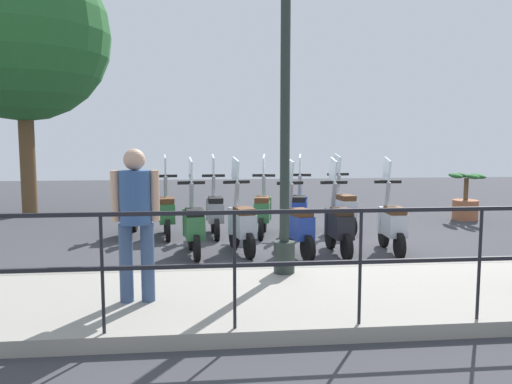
{
  "coord_description": "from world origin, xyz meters",
  "views": [
    {
      "loc": [
        -8.51,
        1.4,
        1.84
      ],
      "look_at": [
        0.2,
        0.5,
        0.9
      ],
      "focal_mm": 35.0,
      "sensor_mm": 36.0,
      "label": 1
    }
  ],
  "objects_px": {
    "scooter_near_1": "(339,225)",
    "scooter_far_0": "(343,208)",
    "scooter_near_3": "(242,224)",
    "scooter_far_2": "(263,211)",
    "potted_palm": "(466,200)",
    "tree_large": "(22,34)",
    "scooter_far_4": "(167,212)",
    "scooter_far_5": "(131,210)",
    "scooter_far_1": "(299,210)",
    "scooter_far_3": "(215,211)",
    "lamp_post_near": "(285,108)",
    "scooter_near_0": "(392,223)",
    "pedestrian_distant": "(136,213)",
    "scooter_near_2": "(297,225)",
    "scooter_near_4": "(194,225)"
  },
  "relations": [
    {
      "from": "pedestrian_distant",
      "to": "potted_palm",
      "type": "bearing_deg",
      "value": 129.67
    },
    {
      "from": "tree_large",
      "to": "scooter_near_2",
      "type": "bearing_deg",
      "value": -130.97
    },
    {
      "from": "potted_palm",
      "to": "scooter_far_4",
      "type": "xyz_separation_m",
      "value": [
        -1.36,
        6.6,
        0.04
      ]
    },
    {
      "from": "scooter_far_0",
      "to": "tree_large",
      "type": "bearing_deg",
      "value": 58.48
    },
    {
      "from": "scooter_far_0",
      "to": "scooter_far_4",
      "type": "distance_m",
      "value": 3.4
    },
    {
      "from": "scooter_far_5",
      "to": "scooter_far_3",
      "type": "bearing_deg",
      "value": -98.76
    },
    {
      "from": "scooter_far_1",
      "to": "scooter_far_3",
      "type": "bearing_deg",
      "value": 103.23
    },
    {
      "from": "potted_palm",
      "to": "scooter_far_4",
      "type": "distance_m",
      "value": 6.74
    },
    {
      "from": "scooter_near_3",
      "to": "scooter_near_4",
      "type": "xyz_separation_m",
      "value": [
        -0.06,
        0.76,
        0.0
      ]
    },
    {
      "from": "scooter_near_1",
      "to": "scooter_far_0",
      "type": "bearing_deg",
      "value": -20.67
    },
    {
      "from": "scooter_near_4",
      "to": "scooter_far_3",
      "type": "xyz_separation_m",
      "value": [
        1.5,
        -0.37,
        0.0
      ]
    },
    {
      "from": "scooter_near_3",
      "to": "scooter_far_2",
      "type": "relative_size",
      "value": 1.0
    },
    {
      "from": "scooter_near_1",
      "to": "scooter_far_5",
      "type": "height_order",
      "value": "same"
    },
    {
      "from": "lamp_post_near",
      "to": "scooter_far_1",
      "type": "bearing_deg",
      "value": -14.02
    },
    {
      "from": "pedestrian_distant",
      "to": "scooter_far_1",
      "type": "bearing_deg",
      "value": 148.79
    },
    {
      "from": "lamp_post_near",
      "to": "scooter_far_2",
      "type": "distance_m",
      "value": 3.62
    },
    {
      "from": "tree_large",
      "to": "scooter_near_0",
      "type": "xyz_separation_m",
      "value": [
        -4.89,
        -7.25,
        -3.8
      ]
    },
    {
      "from": "tree_large",
      "to": "scooter_far_3",
      "type": "distance_m",
      "value": 6.68
    },
    {
      "from": "tree_large",
      "to": "scooter_far_3",
      "type": "bearing_deg",
      "value": -126.1
    },
    {
      "from": "lamp_post_near",
      "to": "scooter_far_0",
      "type": "bearing_deg",
      "value": -27.01
    },
    {
      "from": "tree_large",
      "to": "scooter_far_5",
      "type": "distance_m",
      "value": 5.62
    },
    {
      "from": "lamp_post_near",
      "to": "scooter_near_1",
      "type": "distance_m",
      "value": 2.56
    },
    {
      "from": "tree_large",
      "to": "scooter_near_3",
      "type": "height_order",
      "value": "tree_large"
    },
    {
      "from": "scooter_near_2",
      "to": "scooter_near_4",
      "type": "relative_size",
      "value": 1.0
    },
    {
      "from": "scooter_near_4",
      "to": "scooter_far_5",
      "type": "relative_size",
      "value": 1.0
    },
    {
      "from": "scooter_far_1",
      "to": "pedestrian_distant",
      "type": "bearing_deg",
      "value": 161.47
    },
    {
      "from": "scooter_far_0",
      "to": "potted_palm",
      "type": "bearing_deg",
      "value": -75.97
    },
    {
      "from": "scooter_far_3",
      "to": "scooter_near_0",
      "type": "bearing_deg",
      "value": -123.82
    },
    {
      "from": "lamp_post_near",
      "to": "scooter_near_0",
      "type": "distance_m",
      "value": 3.07
    },
    {
      "from": "scooter_far_0",
      "to": "scooter_far_1",
      "type": "distance_m",
      "value": 0.89
    },
    {
      "from": "scooter_near_3",
      "to": "scooter_near_4",
      "type": "height_order",
      "value": "same"
    },
    {
      "from": "pedestrian_distant",
      "to": "scooter_near_3",
      "type": "relative_size",
      "value": 1.03
    },
    {
      "from": "scooter_near_1",
      "to": "potted_palm",
      "type": "bearing_deg",
      "value": -54.02
    },
    {
      "from": "tree_large",
      "to": "scooter_far_4",
      "type": "relative_size",
      "value": 4.12
    },
    {
      "from": "scooter_near_3",
      "to": "scooter_far_0",
      "type": "height_order",
      "value": "same"
    },
    {
      "from": "scooter_near_1",
      "to": "scooter_near_4",
      "type": "bearing_deg",
      "value": 82.53
    },
    {
      "from": "scooter_far_4",
      "to": "scooter_far_1",
      "type": "bearing_deg",
      "value": -96.02
    },
    {
      "from": "scooter_far_1",
      "to": "scooter_far_4",
      "type": "bearing_deg",
      "value": 102.87
    },
    {
      "from": "scooter_near_4",
      "to": "scooter_far_1",
      "type": "height_order",
      "value": "same"
    },
    {
      "from": "pedestrian_distant",
      "to": "scooter_near_3",
      "type": "distance_m",
      "value": 3.06
    },
    {
      "from": "potted_palm",
      "to": "scooter_far_5",
      "type": "bearing_deg",
      "value": 98.78
    },
    {
      "from": "pedestrian_distant",
      "to": "scooter_far_4",
      "type": "bearing_deg",
      "value": 179.82
    },
    {
      "from": "scooter_near_2",
      "to": "scooter_near_3",
      "type": "height_order",
      "value": "same"
    },
    {
      "from": "scooter_far_3",
      "to": "scooter_far_4",
      "type": "distance_m",
      "value": 0.9
    },
    {
      "from": "pedestrian_distant",
      "to": "scooter_far_0",
      "type": "xyz_separation_m",
      "value": [
        4.27,
        -3.39,
        -0.6
      ]
    },
    {
      "from": "scooter_far_0",
      "to": "scooter_far_1",
      "type": "height_order",
      "value": "same"
    },
    {
      "from": "scooter_far_2",
      "to": "scooter_far_5",
      "type": "bearing_deg",
      "value": 94.46
    },
    {
      "from": "scooter_near_1",
      "to": "scooter_far_0",
      "type": "height_order",
      "value": "same"
    },
    {
      "from": "scooter_far_0",
      "to": "scooter_far_3",
      "type": "distance_m",
      "value": 2.5
    },
    {
      "from": "scooter_near_2",
      "to": "scooter_near_4",
      "type": "height_order",
      "value": "same"
    }
  ]
}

